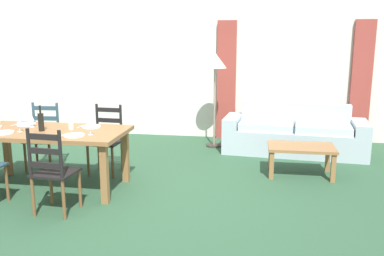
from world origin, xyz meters
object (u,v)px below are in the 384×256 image
object	(u,v)px
coffee_cup_primary	(71,126)
wine_glass_near_left	(19,123)
wine_glass_near_right	(90,125)
standing_lamp	(215,66)
coffee_table	(301,150)
dining_table	(49,137)
dining_chair_near_right	(53,171)
dining_chair_far_right	(106,139)
wine_bottle	(41,121)
dining_chair_far_left	(43,137)
wine_glass_far_left	(32,118)
couch	(294,135)

from	to	relation	value
coffee_cup_primary	wine_glass_near_left	bearing A→B (deg)	-158.60
wine_glass_near_right	standing_lamp	bearing A→B (deg)	65.09
wine_glass_near_right	coffee_table	bearing A→B (deg)	24.66
dining_table	dining_chair_near_right	size ratio (longest dim) A/B	1.98
dining_chair_far_right	wine_bottle	world-z (taller)	wine_bottle
dining_chair_far_left	wine_glass_near_left	distance (m)	0.96
wine_glass_near_left	dining_chair_far_right	bearing A→B (deg)	48.19
coffee_cup_primary	coffee_table	size ratio (longest dim) A/B	0.10
standing_lamp	dining_chair_far_right	bearing A→B (deg)	-128.24
dining_chair_far_left	coffee_table	bearing A→B (deg)	4.76
wine_glass_near_right	wine_glass_near_left	bearing A→B (deg)	179.30
wine_glass_near_right	wine_bottle	bearing A→B (deg)	171.55
dining_table	wine_glass_far_left	bearing A→B (deg)	153.94
dining_chair_near_right	coffee_table	bearing A→B (deg)	32.75
dining_table	coffee_table	size ratio (longest dim) A/B	2.11
wine_glass_far_left	coffee_table	bearing A→B (deg)	14.08
wine_glass_near_right	dining_chair_near_right	bearing A→B (deg)	-107.98
coffee_cup_primary	standing_lamp	bearing A→B (deg)	56.53
couch	coffee_table	distance (m)	1.22
wine_glass_far_left	couch	distance (m)	4.09
dining_chair_far_left	wine_glass_near_left	size ratio (longest dim) A/B	5.96
wine_glass_near_right	couch	xyz separation A→B (m)	(2.55, 2.39, -0.57)
wine_glass_far_left	coffee_cup_primary	world-z (taller)	wine_glass_far_left
dining_chair_far_right	coffee_cup_primary	distance (m)	0.74
standing_lamp	wine_glass_near_right	bearing A→B (deg)	-114.91
dining_chair_near_right	dining_chair_far_left	xyz separation A→B (m)	(-0.90, 1.46, 0.00)
dining_chair_far_left	wine_glass_near_right	size ratio (longest dim) A/B	5.96
wine_bottle	standing_lamp	distance (m)	3.15
coffee_cup_primary	coffee_table	world-z (taller)	coffee_cup_primary
dining_chair_near_right	coffee_table	world-z (taller)	dining_chair_near_right
dining_chair_near_right	wine_bottle	distance (m)	0.93
dining_chair_near_right	standing_lamp	world-z (taller)	standing_lamp
dining_chair_far_right	wine_bottle	bearing A→B (deg)	-124.66
dining_chair_near_right	wine_glass_far_left	world-z (taller)	dining_chair_near_right
dining_chair_far_right	dining_chair_near_right	bearing A→B (deg)	-91.74
dining_table	coffee_cup_primary	world-z (taller)	coffee_cup_primary
wine_glass_near_left	wine_glass_near_right	bearing A→B (deg)	-0.70
wine_glass_near_left	couch	size ratio (longest dim) A/B	0.07
dining_table	dining_chair_far_right	xyz separation A→B (m)	(0.46, 0.72, -0.19)
wine_bottle	coffee_table	xyz separation A→B (m)	(3.23, 1.07, -0.51)
dining_chair_far_right	wine_bottle	distance (m)	1.01
dining_chair_near_right	couch	bearing A→B (deg)	47.37
wine_glass_near_left	wine_glass_far_left	world-z (taller)	same
coffee_cup_primary	standing_lamp	world-z (taller)	standing_lamp
dining_table	wine_glass_near_right	xyz separation A→B (m)	(0.61, -0.15, 0.20)
dining_table	dining_chair_far_left	bearing A→B (deg)	124.19
coffee_table	standing_lamp	distance (m)	2.22
dining_chair_far_left	couch	bearing A→B (deg)	22.61
dining_chair_near_right	wine_glass_far_left	bearing A→B (deg)	129.01
wine_glass_far_left	coffee_cup_primary	xyz separation A→B (m)	(0.56, -0.07, -0.07)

